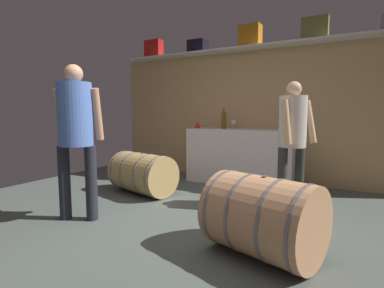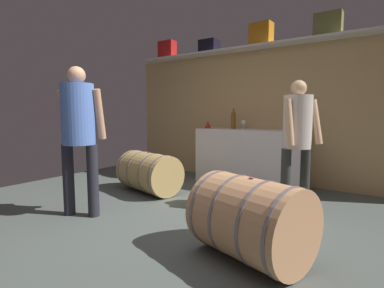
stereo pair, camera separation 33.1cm
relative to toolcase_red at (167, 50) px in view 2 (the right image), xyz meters
The scene contains 16 objects.
ground_plane 3.54m from the toolcase_red, 42.44° to the right, with size 6.38×8.30×0.02m, color #525B56.
back_wall_panel 2.32m from the toolcase_red, ahead, with size 5.18×0.10×2.19m, color tan.
high_shelf_board 1.94m from the toolcase_red, ahead, with size 4.77×0.40×0.03m, color silver.
toolcase_red is the anchor object (origin of this frame).
toolcase_black 0.96m from the toolcase_red, ahead, with size 0.31×0.28×0.22m, color black.
toolcase_orange 1.91m from the toolcase_red, ahead, with size 0.34×0.22×0.35m, color orange.
toolcase_olive 2.89m from the toolcase_red, ahead, with size 0.37×0.19×0.33m, color olive.
work_cabinet 2.69m from the toolcase_red, ahead, with size 1.71×0.60×0.89m, color silver.
wine_bottle_amber 2.07m from the toolcase_red, ahead, with size 0.08×0.08×0.33m.
wine_bottle_green 2.95m from the toolcase_red, ahead, with size 0.08×0.08×0.31m.
wine_glass 2.19m from the toolcase_red, ahead, with size 0.09×0.09×0.15m.
red_funnel 1.82m from the toolcase_red, 13.72° to the right, with size 0.11×0.11×0.12m, color red.
wine_barrel_near 2.69m from the toolcase_red, 60.79° to the right, with size 1.03×0.77×0.59m.
wine_barrel_far 4.30m from the toolcase_red, 41.65° to the right, with size 0.99×0.85×0.65m.
winemaker_pouring 3.09m from the toolcase_red, 71.92° to the right, with size 0.53×0.45×1.64m.
visitor_tasting 3.35m from the toolcase_red, 21.85° to the right, with size 0.45×0.46×1.52m.
Camera 2 is at (1.74, -2.18, 1.14)m, focal length 27.22 mm.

